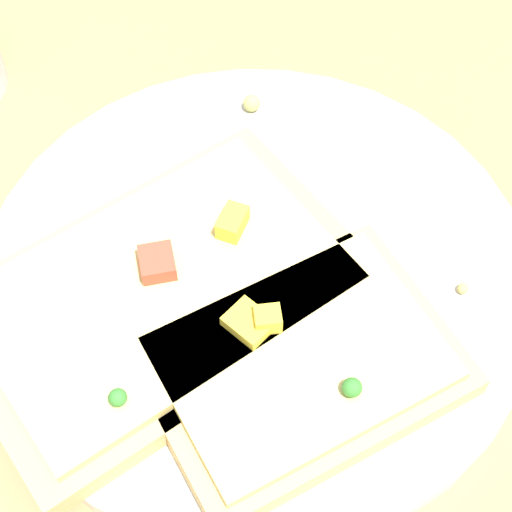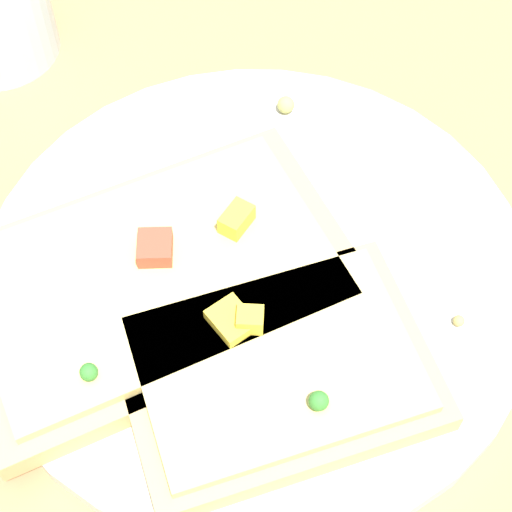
# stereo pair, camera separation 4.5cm
# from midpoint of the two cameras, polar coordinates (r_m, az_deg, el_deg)

# --- Properties ---
(ground_plane) EXTENTS (4.00, 4.00, 0.00)m
(ground_plane) POSITION_cam_midpoint_polar(r_m,az_deg,el_deg) (0.47, -2.74, -1.70)
(ground_plane) COLOR #9E7A51
(plate) EXTENTS (0.30, 0.30, 0.01)m
(plate) POSITION_cam_midpoint_polar(r_m,az_deg,el_deg) (0.46, -2.77, -1.31)
(plate) COLOR silver
(plate) RESTS_ON ground
(fork) EXTENTS (0.20, 0.05, 0.01)m
(fork) POSITION_cam_midpoint_polar(r_m,az_deg,el_deg) (0.47, -5.29, 2.18)
(fork) COLOR silver
(fork) RESTS_ON plate
(knife) EXTENTS (0.20, 0.05, 0.01)m
(knife) POSITION_cam_midpoint_polar(r_m,az_deg,el_deg) (0.46, 4.32, 0.34)
(knife) COLOR silver
(knife) RESTS_ON plate
(pizza_slice_main) EXTENTS (0.23, 0.17, 0.03)m
(pizza_slice_main) POSITION_cam_midpoint_polar(r_m,az_deg,el_deg) (0.44, -9.24, -2.90)
(pizza_slice_main) COLOR tan
(pizza_slice_main) RESTS_ON plate
(pizza_slice_corner) EXTENTS (0.17, 0.15, 0.03)m
(pizza_slice_corner) POSITION_cam_midpoint_polar(r_m,az_deg,el_deg) (0.42, -0.10, -7.50)
(pizza_slice_corner) COLOR tan
(pizza_slice_corner) RESTS_ON plate
(crumb_scatter) EXTENTS (0.18, 0.18, 0.01)m
(crumb_scatter) POSITION_cam_midpoint_polar(r_m,az_deg,el_deg) (0.48, -4.11, 3.56)
(crumb_scatter) COLOR tan
(crumb_scatter) RESTS_ON plate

